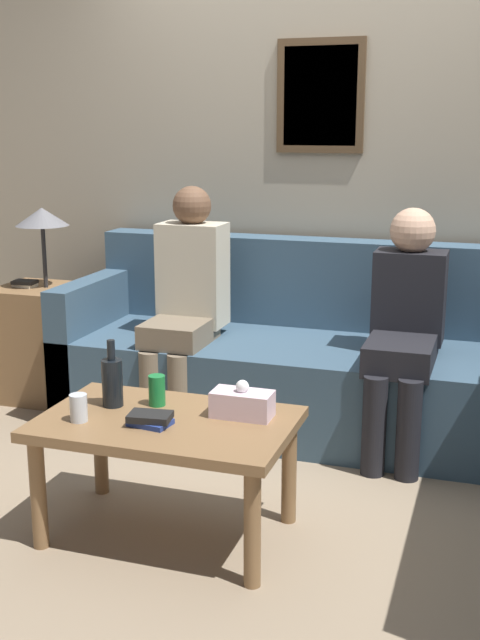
# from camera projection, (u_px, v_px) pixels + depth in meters

# --- Properties ---
(ground_plane) EXTENTS (16.00, 16.00, 0.00)m
(ground_plane) POSITION_uv_depth(u_px,v_px,m) (267.00, 460.00, 3.82)
(ground_plane) COLOR gray
(wall_back) EXTENTS (9.00, 0.08, 2.60)m
(wall_back) POSITION_uv_depth(u_px,v_px,m) (320.00, 171.00, 4.45)
(wall_back) COLOR #9E937F
(wall_back) RESTS_ON ground_plane
(couch_main) EXTENTS (2.41, 0.91, 0.95)m
(couch_main) POSITION_uv_depth(u_px,v_px,m) (296.00, 363.00, 4.24)
(couch_main) COLOR #385166
(couch_main) RESTS_ON ground_plane
(coffee_table) EXTENTS (0.96, 0.61, 0.48)m
(coffee_table) POSITION_uv_depth(u_px,v_px,m) (167.00, 436.00, 3.04)
(coffee_table) COLOR olive
(coffee_table) RESTS_ON ground_plane
(side_table_with_lamp) EXTENTS (0.45, 0.45, 1.10)m
(side_table_with_lamp) POSITION_uv_depth(u_px,v_px,m) (41.00, 334.00, 4.62)
(side_table_with_lamp) COLOR olive
(side_table_with_lamp) RESTS_ON ground_plane
(wine_bottle) EXTENTS (0.08, 0.08, 0.27)m
(wine_bottle) POSITION_uv_depth(u_px,v_px,m) (112.00, 381.00, 3.14)
(wine_bottle) COLOR black
(wine_bottle) RESTS_ON coffee_table
(drinking_glass) EXTENTS (0.07, 0.07, 0.10)m
(drinking_glass) POSITION_uv_depth(u_px,v_px,m) (79.00, 408.00, 2.98)
(drinking_glass) COLOR silver
(drinking_glass) RESTS_ON coffee_table
(book_stack) EXTENTS (0.17, 0.12, 0.05)m
(book_stack) POSITION_uv_depth(u_px,v_px,m) (150.00, 419.00, 2.95)
(book_stack) COLOR navy
(book_stack) RESTS_ON coffee_table
(soda_can) EXTENTS (0.07, 0.07, 0.12)m
(soda_can) POSITION_uv_depth(u_px,v_px,m) (157.00, 390.00, 3.15)
(soda_can) COLOR #197A38
(soda_can) RESTS_ON coffee_table
(tissue_box) EXTENTS (0.23, 0.12, 0.14)m
(tissue_box) POSITION_uv_depth(u_px,v_px,m) (242.00, 403.00, 3.03)
(tissue_box) COLOR silver
(tissue_box) RESTS_ON coffee_table
(person_left) EXTENTS (0.34, 0.57, 1.25)m
(person_left) POSITION_uv_depth(u_px,v_px,m) (186.00, 298.00, 4.14)
(person_left) COLOR #756651
(person_left) RESTS_ON ground_plane
(person_right) EXTENTS (0.34, 0.63, 1.17)m
(person_right) POSITION_uv_depth(u_px,v_px,m) (405.00, 321.00, 3.80)
(person_right) COLOR black
(person_right) RESTS_ON ground_plane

